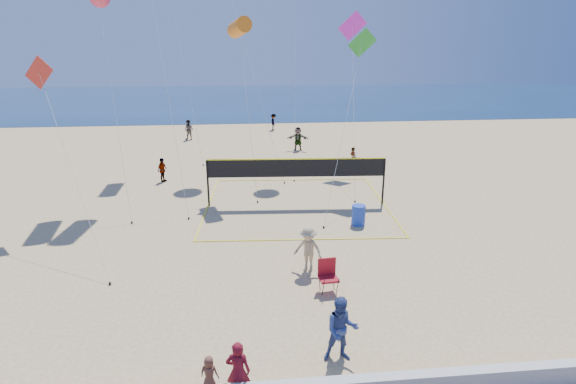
{
  "coord_description": "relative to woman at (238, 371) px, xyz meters",
  "views": [
    {
      "loc": [
        -0.48,
        -11.29,
        7.86
      ],
      "look_at": [
        0.88,
        2.0,
        3.54
      ],
      "focal_mm": 28.0,
      "sensor_mm": 36.0,
      "label": 1
    }
  ],
  "objects": [
    {
      "name": "far_person_4",
      "position": [
        3.38,
        35.66,
        0.02
      ],
      "size": [
        0.62,
        1.05,
        1.6
      ],
      "primitive_type": "imported",
      "rotation": [
        0.0,
        0.0,
        1.6
      ],
      "color": "gray",
      "rests_on": "ground"
    },
    {
      "name": "far_person_2",
      "position": [
        7.62,
        20.15,
        -0.03
      ],
      "size": [
        0.58,
        0.65,
        1.5
      ],
      "primitive_type": "imported",
      "rotation": [
        0.0,
        0.0,
        2.06
      ],
      "color": "gray",
      "rests_on": "ground"
    },
    {
      "name": "kite_3",
      "position": [
        -8.16,
        12.06,
        5.56
      ],
      "size": [
        4.72,
        7.03,
        7.53
      ],
      "rotation": [
        0.0,
        0.0,
        -0.14
      ],
      "color": "red",
      "rests_on": "ground"
    },
    {
      "name": "ground",
      "position": [
        0.75,
        2.7,
        -0.78
      ],
      "size": [
        120.0,
        120.0,
        0.0
      ],
      "primitive_type": "plane",
      "color": "#DAB67B",
      "rests_on": "ground"
    },
    {
      "name": "far_person_0",
      "position": [
        -4.65,
        18.41,
        -0.04
      ],
      "size": [
        0.68,
        0.94,
        1.48
      ],
      "primitive_type": "imported",
      "rotation": [
        0.0,
        0.0,
        1.16
      ],
      "color": "gray",
      "rests_on": "ground"
    },
    {
      "name": "far_person_1",
      "position": [
        4.65,
        26.32,
        0.15
      ],
      "size": [
        1.79,
        0.9,
        1.84
      ],
      "primitive_type": "imported",
      "rotation": [
        0.0,
        0.0,
        -0.22
      ],
      "color": "gray",
      "rests_on": "ground"
    },
    {
      "name": "toddler",
      "position": [
        -0.62,
        -0.3,
        0.25
      ],
      "size": [
        0.47,
        0.36,
        0.85
      ],
      "primitive_type": "imported",
      "rotation": [
        0.0,
        0.0,
        2.9
      ],
      "color": "brown",
      "rests_on": "seawall"
    },
    {
      "name": "kite_2",
      "position": [
        0.29,
        17.08,
        8.07
      ],
      "size": [
        1.41,
        4.31,
        9.4
      ],
      "rotation": [
        0.0,
        0.0,
        0.29
      ],
      "color": "orange",
      "rests_on": "ground"
    },
    {
      "name": "bystander_a",
      "position": [
        2.66,
        1.15,
        0.13
      ],
      "size": [
        0.93,
        0.75,
        1.81
      ],
      "primitive_type": "imported",
      "rotation": [
        0.0,
        0.0,
        -0.08
      ],
      "color": "navy",
      "rests_on": "ground"
    },
    {
      "name": "camp_chair",
      "position": [
        2.97,
        4.65,
        -0.13
      ],
      "size": [
        0.66,
        0.8,
        1.26
      ],
      "rotation": [
        0.0,
        0.0,
        0.1
      ],
      "color": "maroon",
      "rests_on": "ground"
    },
    {
      "name": "woman",
      "position": [
        0.0,
        0.0,
        0.0
      ],
      "size": [
        0.62,
        0.45,
        1.55
      ],
      "primitive_type": "imported",
      "rotation": [
        0.0,
        0.0,
        2.99
      ],
      "color": "maroon",
      "rests_on": "ground"
    },
    {
      "name": "volleyball_net",
      "position": [
        2.96,
        13.41,
        0.93
      ],
      "size": [
        9.82,
        9.68,
        2.48
      ],
      "rotation": [
        0.0,
        0.0,
        -0.06
      ],
      "color": "black",
      "rests_on": "ground"
    },
    {
      "name": "trash_barrel",
      "position": [
        5.49,
        10.35,
        -0.31
      ],
      "size": [
        0.77,
        0.77,
        0.94
      ],
      "primitive_type": "cylinder",
      "rotation": [
        0.0,
        0.0,
        -0.27
      ],
      "color": "#1C3EBB",
      "rests_on": "ground"
    },
    {
      "name": "kite_5",
      "position": [
        7.54,
        21.44,
        7.94
      ],
      "size": [
        2.5,
        8.62,
        10.11
      ],
      "rotation": [
        0.0,
        0.0,
        0.14
      ],
      "color": "#F32DDA",
      "rests_on": "ground"
    },
    {
      "name": "kite_4",
      "position": [
        6.6,
        15.73,
        6.78
      ],
      "size": [
        3.79,
        6.23,
        8.84
      ],
      "rotation": [
        0.0,
        0.0,
        0.01
      ],
      "color": "green",
      "rests_on": "ground"
    },
    {
      "name": "bystander_b",
      "position": [
        2.52,
        6.12,
        0.09
      ],
      "size": [
        1.29,
        1.13,
        1.73
      ],
      "primitive_type": "imported",
      "rotation": [
        0.0,
        0.0,
        -0.55
      ],
      "color": "tan",
      "rests_on": "ground"
    },
    {
      "name": "far_person_3",
      "position": [
        -4.41,
        31.49,
        0.1
      ],
      "size": [
        1.0,
        0.88,
        1.75
      ],
      "primitive_type": "imported",
      "rotation": [
        0.0,
        0.0,
        -0.29
      ],
      "color": "gray",
      "rests_on": "ground"
    },
    {
      "name": "ocean",
      "position": [
        0.75,
        64.7,
        -0.76
      ],
      "size": [
        140.0,
        50.0,
        0.03
      ],
      "primitive_type": "cube",
      "color": "#102A4C",
      "rests_on": "ground"
    }
  ]
}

